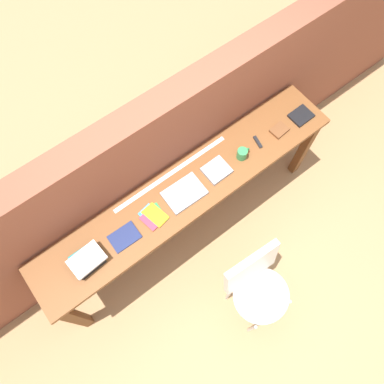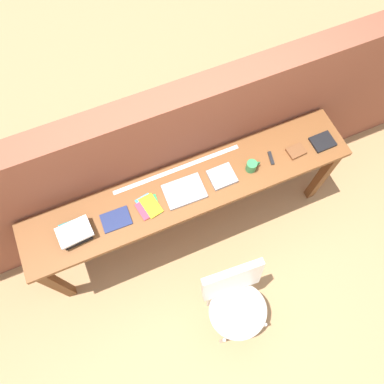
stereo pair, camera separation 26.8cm
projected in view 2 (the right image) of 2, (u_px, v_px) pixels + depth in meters
ground_plane at (203, 254)px, 3.42m from camera, size 40.00×40.00×0.00m
brick_wall_back at (173, 157)px, 2.95m from camera, size 6.00×0.20×1.51m
sideboard at (189, 195)px, 2.85m from camera, size 2.50×0.44×0.88m
chair_white_moulded at (236, 300)px, 2.74m from camera, size 0.47×0.48×0.89m
book_stack_leftmost at (75, 232)px, 2.54m from camera, size 0.24×0.19×0.09m
magazine_cycling at (116, 219)px, 2.61m from camera, size 0.20×0.15×0.01m
pamphlet_pile_colourful at (149, 206)px, 2.65m from camera, size 0.18×0.20×0.01m
book_open_centre at (184, 191)px, 2.69m from camera, size 0.29×0.21×0.02m
book_grey_hardcover at (222, 176)px, 2.74m from camera, size 0.19×0.17×0.03m
mug at (252, 166)px, 2.73m from camera, size 0.11×0.08×0.09m
multitool_folded at (271, 158)px, 2.80m from camera, size 0.05×0.11×0.02m
leather_journal_brown at (296, 151)px, 2.82m from camera, size 0.14×0.11×0.02m
book_repair_rightmost at (323, 142)px, 2.86m from camera, size 0.17×0.14×0.02m
ruler_metal_back_edge at (177, 169)px, 2.77m from camera, size 1.00×0.03×0.00m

